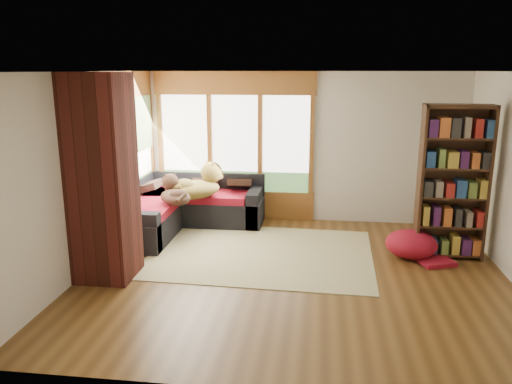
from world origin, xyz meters
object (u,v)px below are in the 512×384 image
(area_rug, at_px, (261,253))
(bookshelf, at_px, (453,183))
(sectional_sofa, at_px, (183,212))
(dog_brindle, at_px, (174,193))
(pouf, at_px, (411,243))
(brick_chimney, at_px, (102,179))
(dog_tan, at_px, (199,184))

(area_rug, height_order, bookshelf, bookshelf)
(sectional_sofa, distance_m, area_rug, 1.76)
(sectional_sofa, xyz_separation_m, dog_brindle, (-0.03, -0.41, 0.43))
(pouf, height_order, dog_brindle, dog_brindle)
(brick_chimney, xyz_separation_m, pouf, (4.03, 1.19, -1.09))
(area_rug, xyz_separation_m, bookshelf, (2.66, 0.20, 1.08))
(bookshelf, xyz_separation_m, dog_tan, (-3.81, 0.78, -0.29))
(area_rug, distance_m, dog_brindle, 1.73)
(area_rug, bearing_deg, pouf, 3.42)
(brick_chimney, xyz_separation_m, sectional_sofa, (0.45, 2.05, -1.00))
(sectional_sofa, height_order, dog_brindle, dog_brindle)
(dog_tan, height_order, dog_brindle, dog_tan)
(brick_chimney, relative_size, bookshelf, 1.20)
(dog_tan, bearing_deg, brick_chimney, -151.43)
(sectional_sofa, bearing_deg, area_rug, -38.42)
(brick_chimney, xyz_separation_m, bookshelf, (4.54, 1.26, -0.21))
(sectional_sofa, relative_size, dog_tan, 2.14)
(bookshelf, xyz_separation_m, pouf, (-0.51, -0.08, -0.88))
(bookshelf, bearing_deg, dog_tan, 168.43)
(pouf, bearing_deg, bookshelf, 8.40)
(bookshelf, bearing_deg, sectional_sofa, 169.14)
(dog_brindle, bearing_deg, pouf, -131.05)
(sectional_sofa, relative_size, area_rug, 0.69)
(sectional_sofa, height_order, area_rug, sectional_sofa)
(brick_chimney, height_order, dog_brindle, brick_chimney)
(area_rug, relative_size, dog_tan, 3.11)
(dog_tan, xyz_separation_m, dog_brindle, (-0.31, -0.40, -0.06))
(sectional_sofa, xyz_separation_m, pouf, (3.58, -0.86, -0.09))
(brick_chimney, bearing_deg, pouf, 16.41)
(sectional_sofa, bearing_deg, dog_tan, -4.75)
(pouf, bearing_deg, dog_brindle, 172.86)
(bookshelf, bearing_deg, pouf, -171.60)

